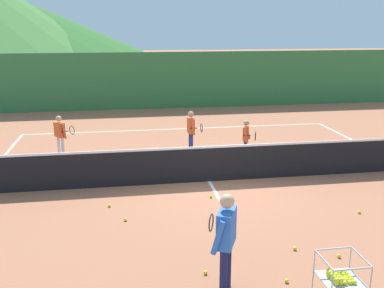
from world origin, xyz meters
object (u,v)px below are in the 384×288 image
Objects in this scene: student_1 at (191,128)px; student_2 at (246,136)px; student_0 at (60,132)px; tennis_ball_2 at (211,196)px; tennis_ball_4 at (125,219)px; tennis_ball_9 at (339,256)px; ball_cart at (340,278)px; tennis_ball_10 at (359,212)px; instructor at (226,234)px; tennis_ball_6 at (295,248)px; tennis_ball_7 at (109,206)px; tennis_ball_5 at (287,281)px; tennis_ball_3 at (205,272)px; tennis_net at (209,163)px.

student_2 is (1.55, -0.92, -0.09)m from student_1.
student_0 reaches higher than student_2.
tennis_ball_2 and tennis_ball_4 have the same top height.
student_2 reaches higher than tennis_ball_9.
ball_cart is 13.22× the size of tennis_ball_4.
tennis_ball_9 and tennis_ball_10 have the same top height.
instructor is at bearing -108.64° from student_2.
tennis_ball_6 is 1.00× the size of tennis_ball_7.
tennis_ball_4 is 1.00× the size of tennis_ball_5.
tennis_ball_7 is (-4.09, -3.05, -0.71)m from student_2.
tennis_net is at bearing 77.81° from tennis_ball_3.
tennis_ball_3 and tennis_ball_9 have the same top height.
tennis_ball_10 is at bearing -12.95° from tennis_ball_7.
student_2 is 6.05m from tennis_ball_9.
instructor is 1.32× the size of student_2.
tennis_ball_4 is at bearing -134.09° from student_2.
student_0 is at bearing 144.51° from tennis_net.
tennis_ball_2 is at bearing -99.12° from tennis_net.
tennis_ball_10 is (1.36, 1.70, 0.00)m from tennis_ball_9.
tennis_net is 180.30× the size of tennis_ball_3.
tennis_ball_4 is (-2.96, 3.62, -0.56)m from ball_cart.
student_2 is at bearing 107.55° from tennis_ball_10.
instructor is 1.24× the size of student_0.
instructor is 23.95× the size of tennis_ball_4.
student_0 is at bearing 126.10° from tennis_ball_6.
tennis_net is 7.53× the size of instructor.
student_0 is at bearing 168.12° from student_2.
ball_cart is at bearing -124.12° from tennis_ball_10.
tennis_ball_3 is (-2.46, -6.16, -0.71)m from student_2.
student_1 is 20.23× the size of tennis_ball_9.
tennis_net reaches higher than tennis_ball_6.
student_2 is 1.37× the size of ball_cart.
tennis_ball_5 is at bearing -100.33° from student_2.
tennis_net is 180.30× the size of tennis_ball_10.
tennis_ball_6 is at bearing -96.77° from student_2.
student_0 is 19.32× the size of tennis_ball_4.
tennis_ball_9 is at bearing 16.26° from instructor.
instructor is 1.72m from ball_cart.
student_2 is 6.67m from tennis_ball_3.
student_0 is 8.04m from tennis_ball_3.
tennis_ball_6 is at bearing -147.07° from tennis_ball_10.
student_2 reaches higher than tennis_ball_5.
tennis_ball_4 and tennis_ball_7 have the same top height.
ball_cart is 1.94m from tennis_ball_6.
student_2 reaches higher than tennis_net.
tennis_ball_4 is at bearing 129.27° from ball_cart.
ball_cart is (0.72, -5.72, 0.09)m from tennis_net.
tennis_ball_4 is at bearing -154.58° from tennis_ball_2.
tennis_net reaches higher than ball_cart.
tennis_net reaches higher than tennis_ball_4.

